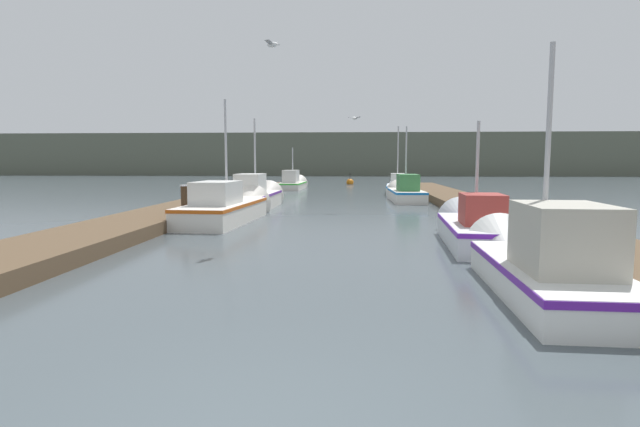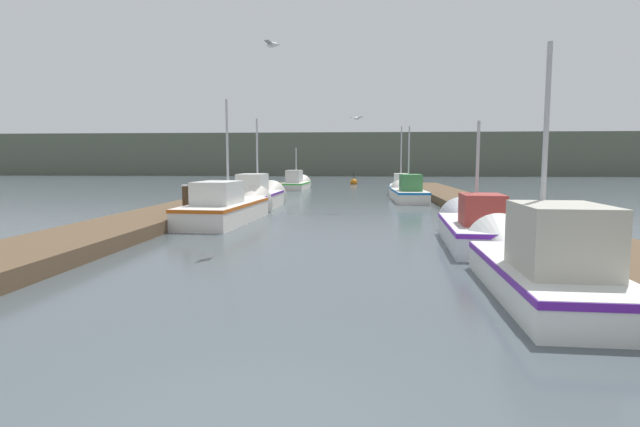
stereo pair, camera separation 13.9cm
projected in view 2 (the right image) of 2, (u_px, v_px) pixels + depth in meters
The scene contains 15 objects.
dock_left at pixel (191, 208), 19.87m from camera, with size 2.33×40.00×0.36m.
dock_right at pixel (487, 210), 19.00m from camera, with size 2.33×40.00×0.36m.
distant_shore_ridge at pixel (352, 155), 74.90m from camera, with size 120.00×16.00×5.85m.
fishing_boat_0 at pixel (535, 262), 8.09m from camera, with size 1.70×5.19×4.31m.
fishing_boat_1 at pixel (474, 227), 12.64m from camera, with size 1.81×5.04×3.45m.
fishing_boat_2 at pixel (230, 207), 17.31m from camera, with size 2.07×6.21×4.58m.
fishing_boat_3 at pixel (259, 197), 22.16m from camera, with size 1.77×5.80×4.31m.
fishing_boat_4 at pixel (407, 192), 25.98m from camera, with size 1.62×5.49×4.22m.
fishing_boat_5 at pixel (401, 187), 31.35m from camera, with size 1.69×4.89×4.51m.
fishing_boat_6 at pixel (297, 183), 36.72m from camera, with size 1.75×5.25×3.49m.
mooring_piling_0 at pixel (187, 205), 15.98m from camera, with size 0.30×0.30×1.30m.
mooring_piling_1 at pixel (265, 185), 29.09m from camera, with size 0.23×0.23×1.23m.
channel_buoy at pixel (354, 182), 43.68m from camera, with size 0.63×0.63×1.13m.
seagull_lead at pixel (357, 118), 20.26m from camera, with size 0.53×0.40×0.12m.
seagull_1 at pixel (272, 45), 11.72m from camera, with size 0.31×0.56×0.12m.
Camera 2 is at (0.84, -3.33, 2.08)m, focal length 28.00 mm.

